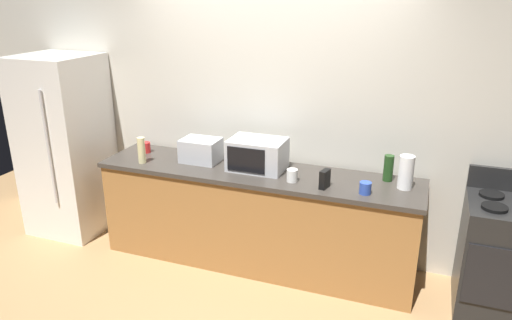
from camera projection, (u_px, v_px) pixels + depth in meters
ground_plane at (240, 284)px, 4.09m from camera, size 8.00×8.00×0.00m
back_wall at (272, 110)px, 4.35m from camera, size 6.40×0.10×2.70m
counter_run at (256, 217)px, 4.29m from camera, size 2.84×0.64×0.90m
refrigerator at (66, 145)px, 4.81m from camera, size 0.72×0.73×1.80m
stove_range at (502, 257)px, 3.63m from camera, size 0.60×0.61×1.08m
microwave at (257, 154)px, 4.14m from camera, size 0.48×0.35×0.27m
toaster_oven at (201, 150)px, 4.34m from camera, size 0.34×0.26×0.21m
paper_towel_roll at (406, 172)px, 3.73m from camera, size 0.12×0.12×0.27m
cordless_phone at (325, 179)px, 3.76m from camera, size 0.07×0.12×0.15m
bottle_wine at (388, 168)px, 3.89m from camera, size 0.08×0.08×0.22m
bottle_hand_soap at (142, 150)px, 4.29m from camera, size 0.07×0.07×0.24m
mug_white at (292, 175)px, 3.90m from camera, size 0.09×0.09×0.10m
mug_blue at (365, 188)px, 3.66m from camera, size 0.09×0.09×0.09m
mug_red at (146, 147)px, 4.59m from camera, size 0.09×0.09×0.10m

